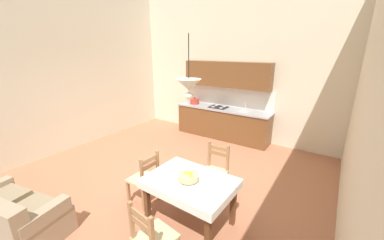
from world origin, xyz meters
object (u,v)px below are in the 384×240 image
at_px(kitchen_cabinetry, 223,109).
at_px(dining_chair_kitchen_side, 215,172).
at_px(fruit_bowl, 189,177).
at_px(pendant_lamp, 189,85).
at_px(dining_chair_camera_side, 153,239).
at_px(dining_chair_tv_side, 145,179).
at_px(dining_table, 190,188).
at_px(small_couch, 13,216).

height_order(kitchen_cabinetry, dining_chair_kitchen_side, kitchen_cabinetry).
relative_size(fruit_bowl, pendant_lamp, 0.37).
distance_m(kitchen_cabinetry, dining_chair_camera_side, 4.56).
bearing_deg(dining_chair_camera_side, pendant_lamp, 96.15).
height_order(dining_chair_tv_side, pendant_lamp, pendant_lamp).
height_order(fruit_bowl, pendant_lamp, pendant_lamp).
bearing_deg(kitchen_cabinetry, dining_table, -70.85).
height_order(dining_table, dining_chair_camera_side, dining_chair_camera_side).
bearing_deg(kitchen_cabinetry, small_couch, -97.95).
relative_size(dining_table, fruit_bowl, 4.20).
bearing_deg(dining_table, pendant_lamp, 140.10).
bearing_deg(small_couch, dining_chair_kitchen_side, 52.47).
distance_m(fruit_bowl, pendant_lamp, 1.27).
distance_m(dining_table, dining_chair_tv_side, 0.94).
height_order(small_couch, fruit_bowl, fruit_bowl).
bearing_deg(pendant_lamp, dining_table, -39.90).
bearing_deg(fruit_bowl, small_couch, -141.47).
distance_m(dining_table, fruit_bowl, 0.20).
xyz_separation_m(dining_chair_camera_side, fruit_bowl, (-0.06, 0.83, 0.37)).
distance_m(dining_table, pendant_lamp, 1.47).
bearing_deg(dining_chair_tv_side, pendant_lamp, 2.18).
distance_m(kitchen_cabinetry, dining_chair_tv_side, 3.54).
bearing_deg(fruit_bowl, dining_table, 79.17).
relative_size(kitchen_cabinetry, dining_chair_camera_side, 3.01).
xyz_separation_m(small_couch, fruit_bowl, (1.92, 1.53, 0.51)).
bearing_deg(dining_chair_kitchen_side, kitchen_cabinetry, 113.65).
height_order(dining_table, pendant_lamp, pendant_lamp).
bearing_deg(dining_table, kitchen_cabinetry, 109.15).
xyz_separation_m(dining_table, dining_chair_camera_side, (0.06, -0.85, -0.17)).
xyz_separation_m(kitchen_cabinetry, dining_table, (1.22, -3.50, -0.24)).
bearing_deg(dining_table, fruit_bowl, -100.83).
bearing_deg(dining_chair_tv_side, dining_chair_kitchen_side, 45.40).
xyz_separation_m(kitchen_cabinetry, dining_chair_camera_side, (1.27, -4.35, -0.41)).
bearing_deg(kitchen_cabinetry, fruit_bowl, -71.07).
bearing_deg(kitchen_cabinetry, pendant_lamp, -71.23).
height_order(dining_chair_kitchen_side, fruit_bowl, dining_chair_kitchen_side).
bearing_deg(small_couch, fruit_bowl, 38.53).
relative_size(kitchen_cabinetry, dining_table, 2.22).
height_order(dining_table, small_couch, small_couch).
bearing_deg(fruit_bowl, pendant_lamp, 117.61).
xyz_separation_m(dining_chair_kitchen_side, fruit_bowl, (0.06, -0.89, 0.37)).
xyz_separation_m(kitchen_cabinetry, dining_chair_kitchen_side, (1.15, -2.63, -0.41)).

